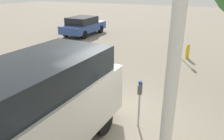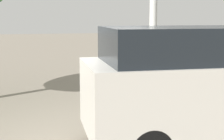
{
  "view_description": "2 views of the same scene",
  "coord_description": "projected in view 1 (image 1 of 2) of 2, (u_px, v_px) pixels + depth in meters",
  "views": [
    {
      "loc": [
        4.74,
        1.94,
        3.58
      ],
      "look_at": [
        -0.39,
        -0.54,
        1.38
      ],
      "focal_mm": 35.0,
      "sensor_mm": 36.0,
      "label": 1
    },
    {
      "loc": [
        -1.3,
        -6.83,
        2.42
      ],
      "look_at": [
        0.41,
        0.11,
        1.28
      ],
      "focal_mm": 55.0,
      "sensor_mm": 36.0,
      "label": 2
    }
  ],
  "objects": [
    {
      "name": "ground_plane",
      "position": [
        123.0,
        124.0,
        6.06
      ],
      "size": [
        80.0,
        80.0,
        0.0
      ],
      "primitive_type": "plane",
      "color": "gray"
    },
    {
      "name": "parking_meter_near",
      "position": [
        140.0,
        93.0,
        5.63
      ],
      "size": [
        0.22,
        0.15,
        1.34
      ],
      "rotation": [
        0.0,
        0.0,
        0.23
      ],
      "color": "#9E9EA3",
      "rests_on": "ground"
    },
    {
      "name": "parking_meter_far",
      "position": [
        183.0,
        37.0,
        11.2
      ],
      "size": [
        0.22,
        0.15,
        1.57
      ],
      "rotation": [
        0.0,
        0.0,
        0.23
      ],
      "color": "#9E9EA3",
      "rests_on": "ground"
    },
    {
      "name": "lamp_post",
      "position": [
        173.0,
        72.0,
        3.04
      ],
      "size": [
        0.44,
        0.44,
        6.49
      ],
      "color": "beige",
      "rests_on": "ground"
    },
    {
      "name": "parked_van",
      "position": [
        31.0,
        111.0,
        4.46
      ],
      "size": [
        4.79,
        2.09,
        2.22
      ],
      "rotation": [
        0.0,
        0.0,
        -0.04
      ],
      "color": "beige",
      "rests_on": "ground"
    },
    {
      "name": "car_distant",
      "position": [
        83.0,
        25.0,
        16.88
      ],
      "size": [
        4.0,
        1.85,
        1.4
      ],
      "rotation": [
        0.0,
        0.0,
        3.13
      ],
      "color": "#2D478C",
      "rests_on": "ground"
    },
    {
      "name": "fire_hydrant",
      "position": [
        188.0,
        51.0,
        11.44
      ],
      "size": [
        0.18,
        0.18,
        0.77
      ],
      "color": "gold",
      "rests_on": "ground"
    }
  ]
}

